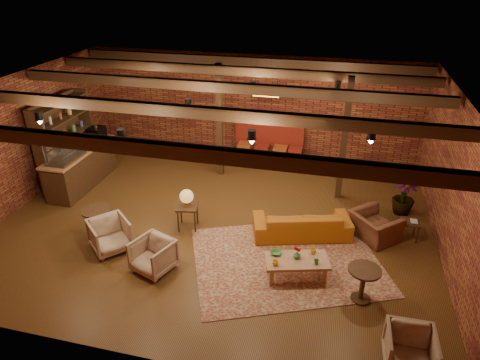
% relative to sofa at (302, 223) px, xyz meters
% --- Properties ---
extents(floor, '(10.00, 10.00, 0.00)m').
position_rel_sofa_xyz_m(floor, '(-2.06, 0.00, -0.32)').
color(floor, '#402410').
rests_on(floor, ground).
extents(ceiling, '(10.00, 8.00, 0.02)m').
position_rel_sofa_xyz_m(ceiling, '(-2.06, 0.00, 2.88)').
color(ceiling, black).
rests_on(ceiling, wall_back).
extents(wall_back, '(10.00, 0.02, 3.20)m').
position_rel_sofa_xyz_m(wall_back, '(-2.06, 4.00, 1.28)').
color(wall_back, maroon).
rests_on(wall_back, ground).
extents(wall_front, '(10.00, 0.02, 3.20)m').
position_rel_sofa_xyz_m(wall_front, '(-2.06, -4.00, 1.28)').
color(wall_front, maroon).
rests_on(wall_front, ground).
extents(wall_left, '(0.02, 8.00, 3.20)m').
position_rel_sofa_xyz_m(wall_left, '(-7.06, 0.00, 1.28)').
color(wall_left, maroon).
rests_on(wall_left, ground).
extents(wall_right, '(0.02, 8.00, 3.20)m').
position_rel_sofa_xyz_m(wall_right, '(2.94, 0.00, 1.28)').
color(wall_right, maroon).
rests_on(wall_right, ground).
extents(ceiling_beams, '(9.80, 6.40, 0.22)m').
position_rel_sofa_xyz_m(ceiling_beams, '(-2.06, 0.00, 2.76)').
color(ceiling_beams, '#332011').
rests_on(ceiling_beams, ceiling).
extents(ceiling_pipe, '(9.60, 0.12, 0.12)m').
position_rel_sofa_xyz_m(ceiling_pipe, '(-2.06, 1.60, 2.53)').
color(ceiling_pipe, black).
rests_on(ceiling_pipe, ceiling).
extents(post_left, '(0.16, 0.16, 3.20)m').
position_rel_sofa_xyz_m(post_left, '(-2.66, 2.60, 1.28)').
color(post_left, '#332011').
rests_on(post_left, ground).
extents(post_right, '(0.16, 0.16, 3.20)m').
position_rel_sofa_xyz_m(post_right, '(0.74, 2.00, 1.28)').
color(post_right, '#332011').
rests_on(post_right, ground).
extents(service_counter, '(0.80, 2.50, 1.60)m').
position_rel_sofa_xyz_m(service_counter, '(-6.16, 1.00, 0.48)').
color(service_counter, '#332011').
rests_on(service_counter, ground).
extents(plant_counter, '(0.35, 0.39, 0.30)m').
position_rel_sofa_xyz_m(plant_counter, '(-6.06, 1.20, 0.90)').
color(plant_counter, '#337F33').
rests_on(plant_counter, service_counter).
extents(shelving_hutch, '(0.52, 2.00, 2.40)m').
position_rel_sofa_xyz_m(shelving_hutch, '(-6.56, 1.10, 0.88)').
color(shelving_hutch, '#332011').
rests_on(shelving_hutch, ground).
extents(banquette, '(2.10, 0.70, 1.00)m').
position_rel_sofa_xyz_m(banquette, '(-1.46, 3.55, 0.18)').
color(banquette, maroon).
rests_on(banquette, ground).
extents(service_sign, '(0.86, 0.06, 0.30)m').
position_rel_sofa_xyz_m(service_sign, '(-1.46, 3.10, 2.03)').
color(service_sign, orange).
rests_on(service_sign, ceiling).
extents(ceiling_spotlights, '(6.40, 4.40, 0.28)m').
position_rel_sofa_xyz_m(ceiling_spotlights, '(-2.06, 0.00, 2.54)').
color(ceiling_spotlights, black).
rests_on(ceiling_spotlights, ceiling).
extents(rug, '(4.61, 4.13, 0.01)m').
position_rel_sofa_xyz_m(rug, '(-0.18, -1.02, -0.31)').
color(rug, maroon).
rests_on(rug, floor).
extents(sofa, '(2.32, 1.41, 0.63)m').
position_rel_sofa_xyz_m(sofa, '(0.00, 0.00, 0.00)').
color(sofa, '#A25716').
rests_on(sofa, floor).
extents(coffee_table, '(1.35, 0.92, 0.67)m').
position_rel_sofa_xyz_m(coffee_table, '(0.05, -1.48, 0.06)').
color(coffee_table, '#A46C4C').
rests_on(coffee_table, floor).
extents(side_table_lamp, '(0.56, 0.56, 0.99)m').
position_rel_sofa_xyz_m(side_table_lamp, '(-2.60, -0.32, 0.44)').
color(side_table_lamp, '#332011').
rests_on(side_table_lamp, floor).
extents(round_table_left, '(0.66, 0.66, 0.69)m').
position_rel_sofa_xyz_m(round_table_left, '(-4.44, -1.12, 0.15)').
color(round_table_left, '#332011').
rests_on(round_table_left, floor).
extents(armchair_a, '(1.04, 1.05, 0.79)m').
position_rel_sofa_xyz_m(armchair_a, '(-3.93, -1.52, 0.08)').
color(armchair_a, beige).
rests_on(armchair_a, floor).
extents(armchair_b, '(0.92, 0.89, 0.75)m').
position_rel_sofa_xyz_m(armchair_b, '(-2.75, -1.94, 0.06)').
color(armchair_b, beige).
rests_on(armchair_b, floor).
extents(armchair_right, '(1.11, 1.13, 0.84)m').
position_rel_sofa_xyz_m(armchair_right, '(1.59, 0.25, 0.10)').
color(armchair_right, brown).
rests_on(armchair_right, floor).
extents(side_table_book, '(0.43, 0.43, 0.47)m').
position_rel_sofa_xyz_m(side_table_book, '(2.34, 0.43, 0.10)').
color(side_table_book, '#332011').
rests_on(side_table_book, floor).
extents(round_table_right, '(0.59, 0.59, 0.70)m').
position_rel_sofa_xyz_m(round_table_right, '(1.31, -1.83, 0.15)').
color(round_table_right, '#332011').
rests_on(round_table_right, floor).
extents(armchair_far, '(0.73, 0.68, 0.74)m').
position_rel_sofa_xyz_m(armchair_far, '(1.99, -3.17, 0.05)').
color(armchair_far, beige).
rests_on(armchair_far, floor).
extents(plant_tall, '(1.68, 1.68, 2.83)m').
position_rel_sofa_xyz_m(plant_tall, '(2.30, 1.54, 1.10)').
color(plant_tall, '#4C7F4C').
rests_on(plant_tall, floor).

